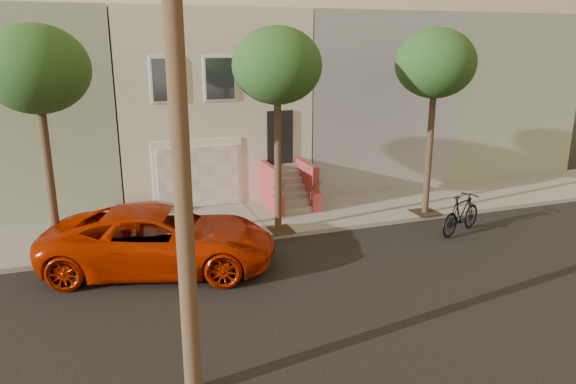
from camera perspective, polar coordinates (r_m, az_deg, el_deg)
name	(u,v)px	position (r m, az deg, el deg)	size (l,w,h in m)	color
ground	(291,290)	(13.53, 0.29, -10.43)	(90.00, 90.00, 0.00)	black
sidewalk	(237,222)	(18.25, -5.51, -3.20)	(40.00, 3.70, 0.15)	gray
house_row	(200,100)	(23.10, -9.43, 9.72)	(33.10, 11.70, 7.00)	beige
tree_left	(37,71)	(15.38, -25.26, 11.62)	(2.70, 2.57, 6.30)	#2D2116
tree_mid	(277,67)	(16.18, -1.15, 13.20)	(2.70, 2.57, 6.30)	#2D2116
tree_right	(435,65)	(18.68, 15.47, 12.98)	(2.70, 2.57, 6.30)	#2D2116
pickup_truck	(161,239)	(14.79, -13.41, -4.95)	(2.83, 6.13, 1.70)	#B12000
motorcycle	(461,214)	(18.02, 18.01, -2.24)	(0.61, 2.16, 1.30)	black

